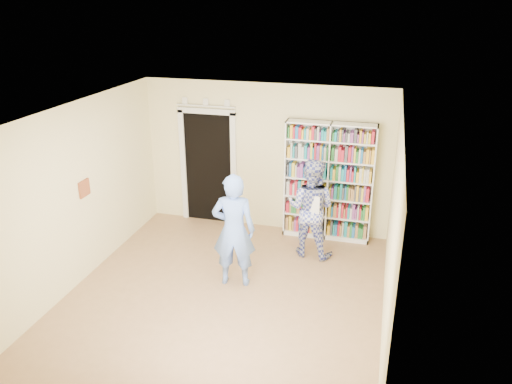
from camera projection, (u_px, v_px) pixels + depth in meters
The scene contains 11 objects.
floor at pixel (224, 297), 7.27m from camera, with size 5.00×5.00×0.00m, color #956D48.
ceiling at pixel (218, 114), 6.27m from camera, with size 5.00×5.00×0.00m, color white.
wall_back at pixel (266, 158), 9.01m from camera, with size 4.50×4.50×0.00m, color #F4E9A8.
wall_left at pixel (76, 196), 7.31m from camera, with size 5.00×5.00×0.00m, color #F4E9A8.
wall_right at pixel (392, 231), 6.23m from camera, with size 5.00×5.00×0.00m, color #F4E9A8.
bookshelf at pixel (329, 181), 8.69m from camera, with size 1.54×0.29×2.11m.
doorway at pixel (208, 162), 9.32m from camera, with size 1.10×0.08×2.43m.
wall_art at pixel (84, 188), 7.46m from camera, with size 0.03×0.25×0.25m, color brown.
man_blue at pixel (234, 230), 7.31m from camera, with size 0.64×0.42×1.76m, color #688EE7.
man_plaid at pixel (311, 208), 8.18m from camera, with size 0.82×0.64×1.69m, color #343E9F.
paper_sheet at pixel (313, 205), 7.88m from camera, with size 0.21×0.01×0.30m, color white.
Camera 1 is at (2.06, -5.85, 4.11)m, focal length 35.00 mm.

